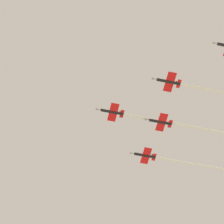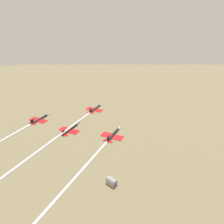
# 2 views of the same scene
# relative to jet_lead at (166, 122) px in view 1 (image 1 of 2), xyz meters

# --- Properties ---
(jet_lead) EXTENTS (35.15, 71.11, 2.63)m
(jet_lead) POSITION_rel_jet_lead_xyz_m (0.00, 0.00, 0.00)
(jet_lead) COLOR black
(jet_port_inner) EXTENTS (27.11, 54.05, 2.63)m
(jet_port_inner) POSITION_rel_jet_lead_xyz_m (13.01, 18.58, -1.33)
(jet_port_inner) COLOR black
(jet_starboard_inner) EXTENTS (33.87, 68.41, 2.63)m
(jet_starboard_inner) POSITION_rel_jet_lead_xyz_m (-25.61, 8.19, 0.44)
(jet_starboard_inner) COLOR black
(jet_port_outer) EXTENTS (9.62, 12.33, 2.63)m
(jet_port_outer) POSITION_rel_jet_lead_xyz_m (1.32, -2.80, -0.93)
(jet_port_outer) COLOR black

